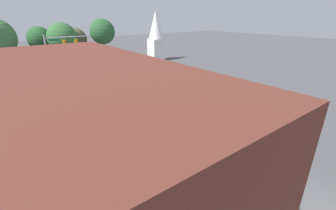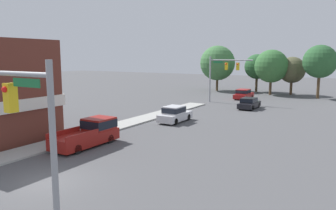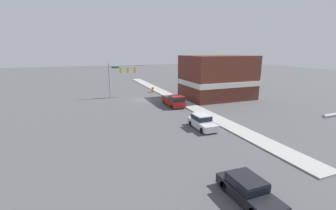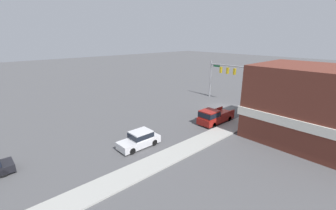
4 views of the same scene
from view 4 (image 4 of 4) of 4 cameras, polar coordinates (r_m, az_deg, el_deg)
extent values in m
plane|color=#4C4C4F|center=(36.69, 13.56, -0.46)|extent=(200.00, 200.00, 0.00)
cube|color=#9E9E99|center=(34.01, 21.48, -2.48)|extent=(2.40, 60.00, 0.14)
cylinder|color=gray|center=(42.05, 10.71, 6.52)|extent=(0.22, 0.22, 6.53)
cylinder|color=gray|center=(39.77, 14.74, 9.70)|extent=(6.58, 0.18, 0.18)
cube|color=gold|center=(40.52, 13.29, 8.69)|extent=(0.36, 0.36, 1.05)
sphere|color=red|center=(40.64, 13.48, 9.15)|extent=(0.22, 0.22, 0.22)
cube|color=gold|center=(39.78, 14.89, 8.43)|extent=(0.36, 0.36, 1.05)
sphere|color=red|center=(39.90, 15.09, 8.90)|extent=(0.22, 0.22, 0.22)
cube|color=gold|center=(39.07, 16.55, 8.15)|extent=(0.36, 0.36, 1.05)
sphere|color=red|center=(39.20, 16.74, 8.63)|extent=(0.22, 0.22, 0.22)
cube|color=#196B38|center=(40.98, 12.25, 9.67)|extent=(1.40, 0.04, 0.30)
cylinder|color=black|center=(22.01, -9.09, -11.47)|extent=(0.22, 0.66, 0.66)
cylinder|color=black|center=(23.20, -11.25, -10.03)|extent=(0.22, 0.66, 0.66)
cylinder|color=black|center=(23.39, -3.54, -9.47)|extent=(0.22, 0.66, 0.66)
cylinder|color=black|center=(24.51, -5.86, -8.23)|extent=(0.22, 0.66, 0.66)
cube|color=silver|center=(23.14, -7.40, -9.29)|extent=(1.78, 4.32, 0.73)
cube|color=silver|center=(22.96, -6.94, -7.46)|extent=(1.63, 2.08, 0.73)
cube|color=black|center=(22.96, -6.94, -7.46)|extent=(1.65, 2.16, 0.51)
cylinder|color=black|center=(22.81, -36.27, -13.80)|extent=(0.22, 0.66, 0.66)
cylinder|color=black|center=(24.20, -36.74, -12.16)|extent=(0.22, 0.66, 0.66)
cylinder|color=black|center=(28.24, 11.53, -4.97)|extent=(0.22, 0.66, 0.66)
cylinder|color=black|center=(29.24, 8.70, -4.04)|extent=(0.22, 0.66, 0.66)
cylinder|color=black|center=(30.86, 15.26, -3.31)|extent=(0.22, 0.66, 0.66)
cylinder|color=black|center=(31.78, 12.55, -2.51)|extent=(0.22, 0.66, 0.66)
cube|color=maroon|center=(29.91, 12.10, -3.17)|extent=(2.02, 5.42, 0.85)
cube|color=maroon|center=(28.48, 10.46, -2.25)|extent=(1.92, 2.06, 0.89)
cube|color=black|center=(28.48, 10.46, -2.25)|extent=(1.94, 2.14, 0.62)
cube|color=maroon|center=(30.15, 14.95, -2.01)|extent=(0.12, 3.06, 0.35)
cube|color=maroon|center=(31.14, 12.04, -1.18)|extent=(0.12, 3.06, 0.35)
cylinder|color=orange|center=(40.48, 23.61, 1.01)|extent=(0.58, 0.58, 1.09)
cylinder|color=white|center=(40.47, 23.62, 1.08)|extent=(0.59, 0.59, 0.20)
cube|color=brown|center=(27.53, 33.75, -0.18)|extent=(12.18, 9.10, 7.93)
cube|color=silver|center=(27.77, 33.44, -1.98)|extent=(12.48, 9.40, 0.90)
camera|label=1|loc=(32.69, 33.21, 11.27)|focal=24.00mm
camera|label=2|loc=(52.40, 8.00, 12.42)|focal=35.00mm
camera|label=3|loc=(31.55, -60.84, 4.93)|focal=24.00mm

